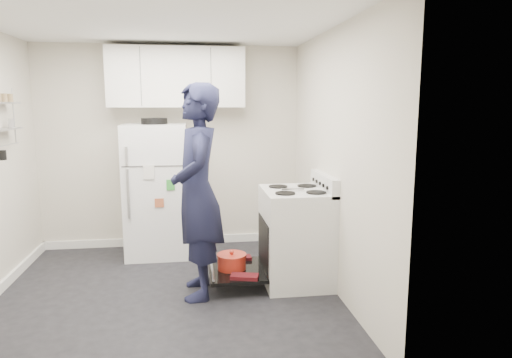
{
  "coord_description": "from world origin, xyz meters",
  "views": [
    {
      "loc": [
        0.26,
        -4.18,
        1.79
      ],
      "look_at": [
        0.89,
        0.26,
        1.05
      ],
      "focal_mm": 32.0,
      "sensor_mm": 36.0,
      "label": 1
    }
  ],
  "objects": [
    {
      "name": "room",
      "position": [
        -0.03,
        0.03,
        1.21
      ],
      "size": [
        3.21,
        3.21,
        2.51
      ],
      "color": "black",
      "rests_on": "ground"
    },
    {
      "name": "electric_range",
      "position": [
        1.26,
        0.15,
        0.47
      ],
      "size": [
        0.66,
        0.76,
        1.1
      ],
      "color": "silver",
      "rests_on": "ground"
    },
    {
      "name": "open_oven_door",
      "position": [
        0.66,
        0.16,
        0.19
      ],
      "size": [
        0.55,
        0.7,
        0.23
      ],
      "color": "black",
      "rests_on": "ground"
    },
    {
      "name": "refrigerator",
      "position": [
        -0.16,
        1.25,
        0.79
      ],
      "size": [
        0.72,
        0.74,
        1.63
      ],
      "color": "white",
      "rests_on": "ground"
    },
    {
      "name": "upper_cabinets",
      "position": [
        0.1,
        1.43,
        2.1
      ],
      "size": [
        1.6,
        0.33,
        0.7
      ],
      "primitive_type": "cube",
      "color": "silver",
      "rests_on": "room"
    },
    {
      "name": "wall_shelf_rack",
      "position": [
        -1.52,
        0.49,
        1.68
      ],
      "size": [
        0.14,
        0.6,
        0.61
      ],
      "color": "#B2B2B7",
      "rests_on": "room"
    },
    {
      "name": "person",
      "position": [
        0.3,
        -0.02,
        0.99
      ],
      "size": [
        0.5,
        0.74,
        1.98
      ],
      "primitive_type": "imported",
      "rotation": [
        0.0,
        0.0,
        -1.54
      ],
      "color": "#171933",
      "rests_on": "ground"
    }
  ]
}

